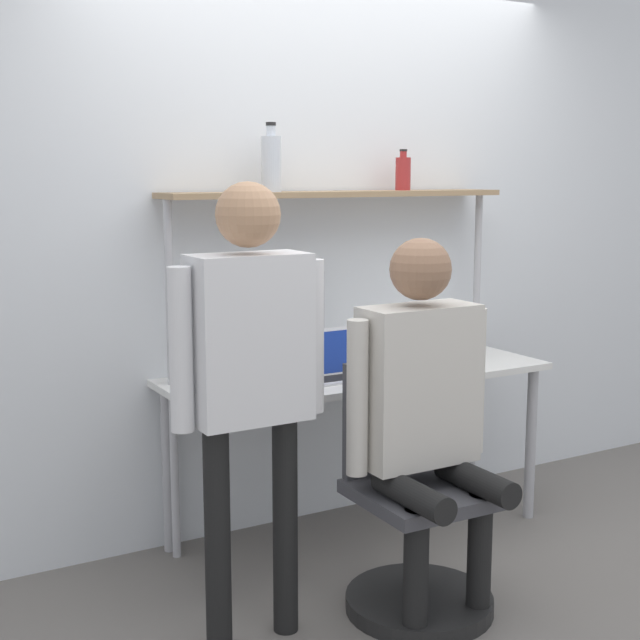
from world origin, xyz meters
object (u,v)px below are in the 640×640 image
at_px(monitor, 273,319).
at_px(person_standing, 250,357).
at_px(cell_phone, 393,373).
at_px(office_chair, 414,534).
at_px(laptop, 334,364).
at_px(bottle_clear, 271,162).
at_px(bottle_red, 403,173).
at_px(person_seated, 424,395).

bearing_deg(monitor, person_standing, -122.03).
distance_m(cell_phone, office_chair, 0.80).
relative_size(monitor, laptop, 1.55).
relative_size(bottle_clear, bottle_red, 1.55).
distance_m(laptop, person_standing, 0.90).
bearing_deg(person_seated, bottle_red, 59.49).
xyz_separation_m(monitor, cell_phone, (0.46, -0.26, -0.24)).
relative_size(person_standing, bottle_clear, 5.49).
bearing_deg(laptop, office_chair, -92.37).
xyz_separation_m(laptop, office_chair, (-0.03, -0.64, -0.53)).
height_order(person_seated, person_standing, person_standing).
distance_m(person_seated, person_standing, 0.68).
distance_m(monitor, bottle_red, 0.95).
xyz_separation_m(person_seated, bottle_red, (0.54, 0.91, 0.80)).
xyz_separation_m(laptop, cell_phone, (0.26, -0.08, -0.05)).
relative_size(cell_phone, person_seated, 0.11).
xyz_separation_m(laptop, bottle_red, (0.51, 0.23, 0.82)).
distance_m(cell_phone, person_standing, 1.08).
bearing_deg(person_standing, bottle_clear, 58.33).
height_order(cell_phone, person_standing, person_standing).
bearing_deg(laptop, person_standing, -139.76).
distance_m(office_chair, person_standing, 0.98).
bearing_deg(bottle_red, monitor, -176.92).
distance_m(laptop, person_seated, 0.69).
distance_m(monitor, person_standing, 0.89).
height_order(person_seated, bottle_clear, bottle_clear).
bearing_deg(bottle_clear, laptop, -51.70).
bearing_deg(bottle_red, cell_phone, -129.60).
bearing_deg(bottle_red, office_chair, -121.72).
xyz_separation_m(office_chair, bottle_red, (0.54, 0.87, 1.35)).
bearing_deg(bottle_clear, bottle_red, 0.00).
relative_size(cell_phone, person_standing, 0.09).
height_order(cell_phone, person_seated, person_seated).
distance_m(person_seated, bottle_red, 1.33).
bearing_deg(bottle_clear, person_seated, -80.60).
relative_size(office_chair, person_standing, 0.58).
height_order(bottle_clear, bottle_red, bottle_clear).
relative_size(laptop, person_standing, 0.21).
xyz_separation_m(person_seated, bottle_clear, (-0.15, 0.91, 0.85)).
relative_size(monitor, office_chair, 0.55).
bearing_deg(bottle_red, bottle_clear, 180.00).
relative_size(laptop, bottle_red, 1.76).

